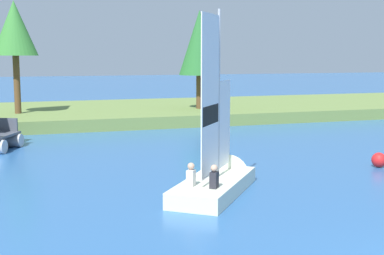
{
  "coord_description": "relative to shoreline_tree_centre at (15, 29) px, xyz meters",
  "views": [
    {
      "loc": [
        -7.89,
        -6.8,
        4.2
      ],
      "look_at": [
        -1.23,
        13.95,
        1.2
      ],
      "focal_mm": 49.79,
      "sensor_mm": 36.0,
      "label": 1
    }
  ],
  "objects": [
    {
      "name": "shoreline_tree_centre",
      "position": [
        0.0,
        0.0,
        0.0
      ],
      "size": [
        2.61,
        2.61,
        6.64
      ],
      "color": "brown",
      "rests_on": "shore_bank"
    },
    {
      "name": "shore_bank",
      "position": [
        8.13,
        1.81,
        -5.32
      ],
      "size": [
        80.0,
        12.42,
        0.7
      ],
      "primitive_type": "cube",
      "color": "olive",
      "rests_on": "ground"
    },
    {
      "name": "sailboat",
      "position": [
        6.14,
        -17.94,
        -5.25
      ],
      "size": [
        4.08,
        4.66,
        6.01
      ],
      "rotation": [
        0.0,
        0.0,
        0.91
      ],
      "color": "silver",
      "rests_on": "ground"
    },
    {
      "name": "channel_buoy",
      "position": [
        12.91,
        -16.8,
        -5.39
      ],
      "size": [
        0.56,
        0.56,
        0.56
      ],
      "primitive_type": "sphere",
      "color": "red",
      "rests_on": "ground"
    },
    {
      "name": "shoreline_tree_midright",
      "position": [
        11.25,
        -0.57,
        -0.75
      ],
      "size": [
        2.65,
        2.65,
        6.32
      ],
      "color": "brown",
      "rests_on": "shore_bank"
    }
  ]
}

